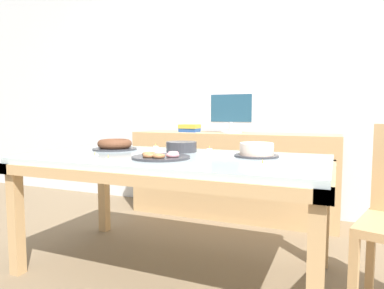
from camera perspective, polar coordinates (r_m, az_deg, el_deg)
The scene contains 15 objects.
ground_plane at distance 2.33m, azimuth -3.02°, elevation -20.07°, with size 12.00×12.00×0.00m, color #7A664C.
wall_back at distance 3.59m, azimuth 8.10°, elevation 9.98°, with size 8.00×0.10×2.60m, color silver.
dining_table at distance 2.14m, azimuth -3.10°, elevation -4.01°, with size 1.86×0.99×0.73m.
sideboard at distance 3.34m, azimuth 6.57°, elevation -5.03°, with size 1.95×0.44×0.81m.
computer_monitor at distance 3.29m, azimuth 6.55°, elevation 5.23°, with size 0.42×0.20×0.38m.
book_stack at distance 3.44m, azimuth -0.41°, elevation 2.75°, with size 0.18×0.17×0.08m.
cake_chocolate_round at distance 2.12m, azimuth 10.71°, elevation -0.96°, with size 0.27×0.27×0.09m.
cake_golden_bundt at distance 2.56m, azimuth -12.75°, elevation -0.08°, with size 0.32×0.32×0.08m.
pastry_platter at distance 2.01m, azimuth -5.25°, elevation -1.99°, with size 0.34×0.34×0.04m.
plate_stack at distance 2.35m, azimuth -1.77°, elevation -0.39°, with size 0.21×0.21×0.07m.
tealight_centre at distance 2.43m, azimuth 2.92°, elevation -0.79°, with size 0.04×0.04×0.04m.
tealight_right_edge at distance 1.73m, azimuth 11.68°, elevation -3.28°, with size 0.04×0.04×0.04m.
tealight_near_cakes at distance 2.12m, azimuth -15.87°, elevation -1.84°, with size 0.04×0.04×0.04m.
tealight_near_front at distance 2.63m, azimuth -6.09°, elevation -0.38°, with size 0.04×0.04×0.04m.
tealight_left_edge at distance 1.94m, azimuth -13.79°, elevation -2.40°, with size 0.04×0.04×0.04m.
Camera 1 is at (0.93, -1.89, 0.99)m, focal length 32.00 mm.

